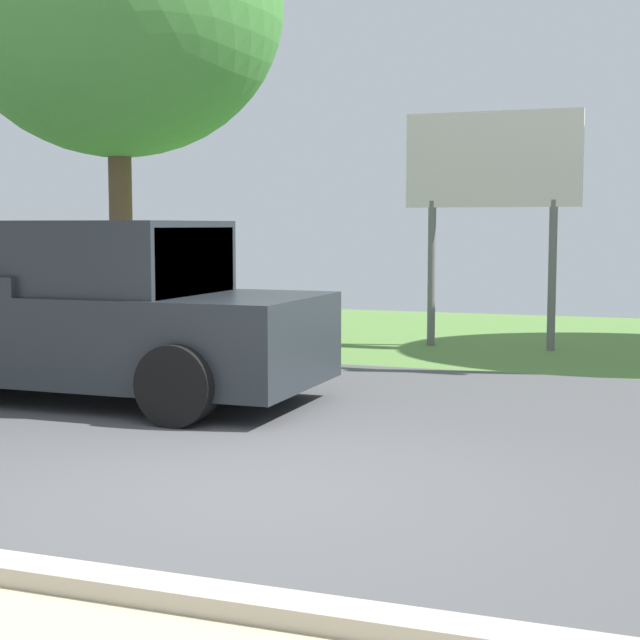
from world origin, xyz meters
TOP-DOWN VIEW (x-y plane):
  - ground_plane at (0.00, 2.95)m, footprint 40.00×22.00m
  - pickup_truck at (-3.12, 2.73)m, footprint 5.20×2.28m
  - roadside_billboard at (0.22, 8.40)m, footprint 2.60×0.12m
  - tree_left_far at (-5.37, 7.18)m, footprint 5.14×5.14m

SIDE VIEW (x-z plane):
  - ground_plane at x=0.00m, z-range -0.15..0.05m
  - pickup_truck at x=-3.12m, z-range -0.07..1.81m
  - roadside_billboard at x=0.22m, z-range 0.80..4.30m
  - tree_left_far at x=-5.37m, z-range 1.43..8.98m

